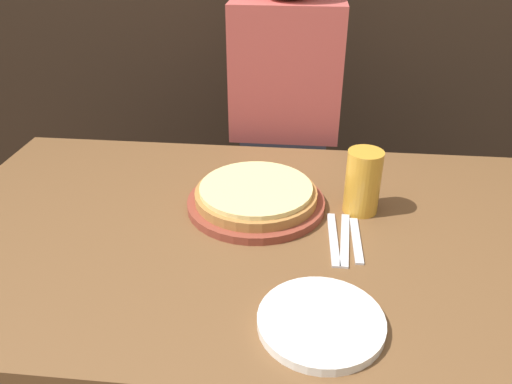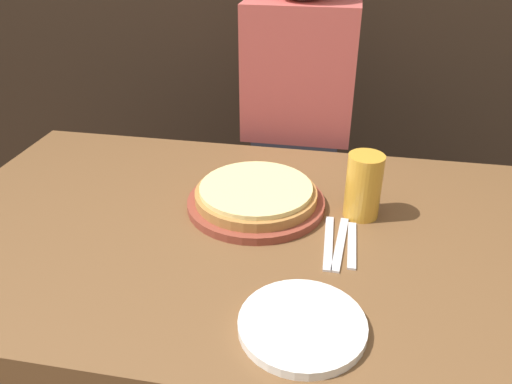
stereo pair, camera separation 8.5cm
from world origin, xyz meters
TOP-DOWN VIEW (x-y plane):
  - dining_table at (0.00, 0.00)m, footprint 1.55×0.89m
  - pizza_on_board at (-0.03, 0.10)m, footprint 0.33×0.33m
  - beer_glass at (0.22, 0.10)m, footprint 0.08×0.08m
  - dinner_plate at (0.12, -0.29)m, footprint 0.22×0.22m
  - fork at (0.15, -0.03)m, footprint 0.02×0.20m
  - dinner_knife at (0.18, -0.03)m, footprint 0.03×0.20m
  - spoon at (0.20, -0.03)m, footprint 0.02×0.17m
  - diner_person at (0.01, 0.62)m, footprint 0.34×0.20m

SIDE VIEW (x-z plane):
  - dining_table at x=0.00m, z-range 0.00..0.76m
  - diner_person at x=0.01m, z-range 0.00..1.35m
  - fork at x=0.15m, z-range 0.76..0.77m
  - dinner_knife at x=0.18m, z-range 0.76..0.77m
  - spoon at x=0.20m, z-range 0.76..0.77m
  - dinner_plate at x=0.12m, z-range 0.76..0.78m
  - pizza_on_board at x=-0.03m, z-range 0.76..0.82m
  - beer_glass at x=0.22m, z-range 0.77..0.92m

